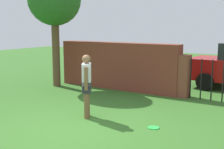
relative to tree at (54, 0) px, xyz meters
The scene contains 6 objects.
ground_plane 6.12m from the tree, 42.89° to the right, with size 40.00×40.00×0.00m, color #336623.
brick_wall 3.43m from the tree, 19.62° to the left, with size 4.81×0.50×1.72m, color brown.
tree is the anchor object (origin of this frame).
person 4.97m from the tree, 37.49° to the right, with size 0.38×0.46×1.62m.
fence_gate 6.49m from the tree, ahead, with size 2.66×0.44×1.40m.
frisbee_green 6.69m from the tree, 25.47° to the right, with size 0.27×0.27×0.02m, color green.
Camera 1 is at (4.21, -5.14, 2.35)m, focal length 48.18 mm.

